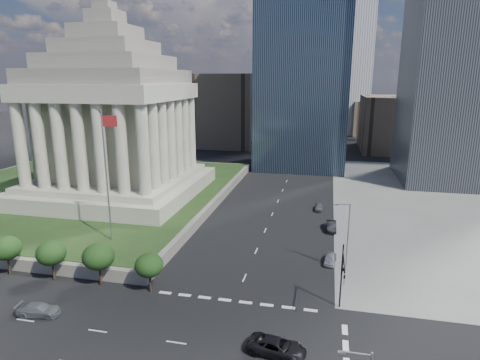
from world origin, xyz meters
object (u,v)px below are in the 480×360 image
(traffic_signal_ne, at_px, (342,274))
(suv_grey, at_px, (39,310))
(war_memorial, at_px, (112,103))
(parked_sedan_mid, at_px, (331,226))
(pickup_truck, at_px, (277,347))
(street_lamp_north, at_px, (347,234))
(flagpole, at_px, (107,170))
(parked_sedan_far, at_px, (319,207))
(parked_sedan_near, at_px, (330,259))

(traffic_signal_ne, relative_size, suv_grey, 1.63)
(war_memorial, relative_size, parked_sedan_mid, 8.15)
(suv_grey, bearing_deg, parked_sedan_mid, -53.10)
(pickup_truck, bearing_deg, traffic_signal_ne, -28.33)
(war_memorial, xyz_separation_m, street_lamp_north, (47.33, -23.00, -15.74))
(flagpole, relative_size, suv_grey, 4.07)
(suv_grey, bearing_deg, parked_sedan_far, -43.22)
(street_lamp_north, xyz_separation_m, parked_sedan_far, (-4.33, 26.57, -4.99))
(parked_sedan_near, distance_m, parked_sedan_far, 24.56)
(parked_sedan_near, relative_size, parked_sedan_far, 1.01)
(suv_grey, xyz_separation_m, parked_sedan_mid, (32.68, 34.39, 0.08))
(war_memorial, distance_m, suv_grey, 48.34)
(traffic_signal_ne, bearing_deg, suv_grey, -167.50)
(flagpole, xyz_separation_m, suv_grey, (0.65, -17.77, -12.40))
(traffic_signal_ne, xyz_separation_m, parked_sedan_mid, (-1.00, 26.93, -4.46))
(traffic_signal_ne, bearing_deg, parked_sedan_mid, 92.13)
(street_lamp_north, bearing_deg, parked_sedan_near, 132.92)
(parked_sedan_far, bearing_deg, street_lamp_north, -81.55)
(pickup_truck, bearing_deg, parked_sedan_mid, 0.29)
(war_memorial, bearing_deg, parked_sedan_near, -24.72)
(street_lamp_north, height_order, pickup_truck, street_lamp_north)
(flagpole, relative_size, pickup_truck, 3.45)
(flagpole, xyz_separation_m, street_lamp_north, (35.16, 1.00, -7.45))
(parked_sedan_mid, bearing_deg, war_memorial, 169.22)
(traffic_signal_ne, height_order, suv_grey, traffic_signal_ne)
(war_memorial, xyz_separation_m, suv_grey, (12.82, -41.77, -20.69))
(suv_grey, relative_size, parked_sedan_near, 1.23)
(war_memorial, xyz_separation_m, flagpole, (12.17, -24.00, -8.29))
(traffic_signal_ne, height_order, parked_sedan_far, traffic_signal_ne)
(flagpole, xyz_separation_m, parked_sedan_near, (33.19, 3.12, -12.43))
(flagpole, bearing_deg, war_memorial, 116.89)
(pickup_truck, height_order, parked_sedan_mid, pickup_truck)
(traffic_signal_ne, bearing_deg, pickup_truck, -127.00)
(flagpole, distance_m, pickup_truck, 35.87)
(flagpole, relative_size, street_lamp_north, 2.00)
(traffic_signal_ne, relative_size, pickup_truck, 1.38)
(traffic_signal_ne, xyz_separation_m, parked_sedan_far, (-3.50, 37.87, -4.58))
(street_lamp_north, distance_m, parked_sedan_far, 27.37)
(parked_sedan_far, bearing_deg, suv_grey, -124.45)
(traffic_signal_ne, relative_size, parked_sedan_mid, 1.67)
(parked_sedan_near, bearing_deg, war_memorial, 161.60)
(flagpole, xyz_separation_m, pickup_truck, (28.15, -18.51, -12.31))
(flagpole, relative_size, parked_sedan_near, 5.01)
(war_memorial, distance_m, parked_sedan_mid, 50.49)
(pickup_truck, bearing_deg, street_lamp_north, -11.09)
(war_memorial, height_order, suv_grey, war_memorial)
(war_memorial, bearing_deg, street_lamp_north, -25.92)
(pickup_truck, bearing_deg, parked_sedan_near, -4.45)
(street_lamp_north, distance_m, pickup_truck, 21.29)
(suv_grey, xyz_separation_m, parked_sedan_far, (30.18, 45.33, -0.04))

